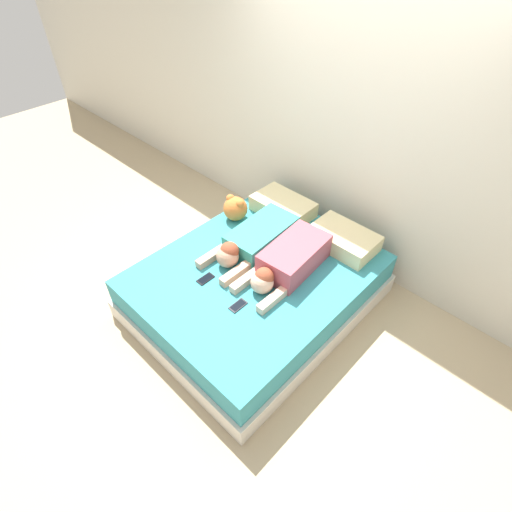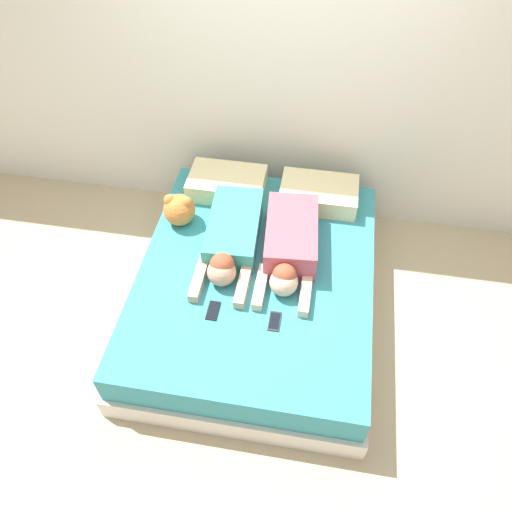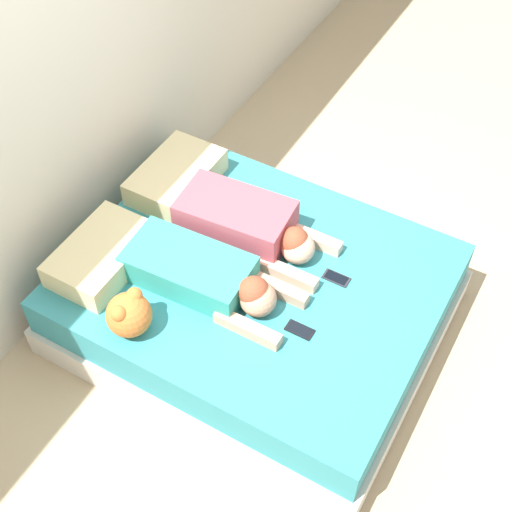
{
  "view_description": "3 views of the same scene",
  "coord_description": "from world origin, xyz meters",
  "px_view_note": "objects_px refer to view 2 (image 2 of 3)",
  "views": [
    {
      "loc": [
        1.71,
        -1.79,
        2.9
      ],
      "look_at": [
        0.0,
        0.0,
        0.6
      ],
      "focal_mm": 28.0,
      "sensor_mm": 36.0,
      "label": 1
    },
    {
      "loc": [
        0.37,
        -2.17,
        3.16
      ],
      "look_at": [
        0.0,
        0.0,
        0.6
      ],
      "focal_mm": 35.0,
      "sensor_mm": 36.0,
      "label": 2
    },
    {
      "loc": [
        -2.18,
        -1.25,
        3.52
      ],
      "look_at": [
        0.0,
        0.0,
        0.6
      ],
      "focal_mm": 50.0,
      "sensor_mm": 36.0,
      "label": 3
    }
  ],
  "objects_px": {
    "cell_phone_right": "(275,321)",
    "plush_toy": "(179,209)",
    "bed": "(256,290)",
    "pillow_head_right": "(319,194)",
    "person_right": "(290,245)",
    "cell_phone_left": "(213,311)",
    "person_left": "(231,239)",
    "pillow_head_left": "(227,183)"
  },
  "relations": [
    {
      "from": "person_right",
      "to": "cell_phone_left",
      "type": "height_order",
      "value": "person_right"
    },
    {
      "from": "cell_phone_left",
      "to": "pillow_head_right",
      "type": "bearing_deg",
      "value": 63.29
    },
    {
      "from": "bed",
      "to": "pillow_head_left",
      "type": "height_order",
      "value": "pillow_head_left"
    },
    {
      "from": "cell_phone_right",
      "to": "pillow_head_left",
      "type": "bearing_deg",
      "value": 115.25
    },
    {
      "from": "pillow_head_right",
      "to": "cell_phone_left",
      "type": "relative_size",
      "value": 4.0
    },
    {
      "from": "pillow_head_right",
      "to": "cell_phone_right",
      "type": "xyz_separation_m",
      "value": [
        -0.18,
        -1.18,
        -0.07
      ]
    },
    {
      "from": "cell_phone_left",
      "to": "pillow_head_left",
      "type": "bearing_deg",
      "value": 97.17
    },
    {
      "from": "person_left",
      "to": "cell_phone_left",
      "type": "relative_size",
      "value": 6.74
    },
    {
      "from": "bed",
      "to": "cell_phone_left",
      "type": "height_order",
      "value": "cell_phone_left"
    },
    {
      "from": "bed",
      "to": "person_left",
      "type": "bearing_deg",
      "value": 139.17
    },
    {
      "from": "pillow_head_right",
      "to": "person_right",
      "type": "bearing_deg",
      "value": -104.35
    },
    {
      "from": "cell_phone_left",
      "to": "plush_toy",
      "type": "distance_m",
      "value": 0.89
    },
    {
      "from": "pillow_head_right",
      "to": "plush_toy",
      "type": "height_order",
      "value": "plush_toy"
    },
    {
      "from": "person_right",
      "to": "cell_phone_right",
      "type": "height_order",
      "value": "person_right"
    },
    {
      "from": "bed",
      "to": "plush_toy",
      "type": "relative_size",
      "value": 8.18
    },
    {
      "from": "person_right",
      "to": "plush_toy",
      "type": "xyz_separation_m",
      "value": [
        -0.86,
        0.21,
        0.01
      ]
    },
    {
      "from": "cell_phone_right",
      "to": "plush_toy",
      "type": "relative_size",
      "value": 0.59
    },
    {
      "from": "bed",
      "to": "cell_phone_right",
      "type": "bearing_deg",
      "value": -64.81
    },
    {
      "from": "pillow_head_right",
      "to": "cell_phone_left",
      "type": "bearing_deg",
      "value": -116.71
    },
    {
      "from": "pillow_head_right",
      "to": "person_right",
      "type": "height_order",
      "value": "person_right"
    },
    {
      "from": "cell_phone_left",
      "to": "bed",
      "type": "bearing_deg",
      "value": 60.55
    },
    {
      "from": "cell_phone_left",
      "to": "cell_phone_right",
      "type": "relative_size",
      "value": 1.0
    },
    {
      "from": "person_left",
      "to": "cell_phone_right",
      "type": "xyz_separation_m",
      "value": [
        0.4,
        -0.59,
        -0.09
      ]
    },
    {
      "from": "bed",
      "to": "person_left",
      "type": "xyz_separation_m",
      "value": [
        -0.21,
        0.18,
        0.32
      ]
    },
    {
      "from": "pillow_head_right",
      "to": "person_left",
      "type": "distance_m",
      "value": 0.83
    },
    {
      "from": "pillow_head_left",
      "to": "person_right",
      "type": "relative_size",
      "value": 0.64
    },
    {
      "from": "pillow_head_left",
      "to": "cell_phone_right",
      "type": "height_order",
      "value": "pillow_head_left"
    },
    {
      "from": "person_left",
      "to": "cell_phone_left",
      "type": "bearing_deg",
      "value": -90.74
    },
    {
      "from": "bed",
      "to": "plush_toy",
      "type": "xyz_separation_m",
      "value": [
        -0.64,
        0.38,
        0.36
      ]
    },
    {
      "from": "cell_phone_left",
      "to": "plush_toy",
      "type": "bearing_deg",
      "value": 118.94
    },
    {
      "from": "pillow_head_left",
      "to": "person_right",
      "type": "bearing_deg",
      "value": -46.33
    },
    {
      "from": "bed",
      "to": "cell_phone_left",
      "type": "xyz_separation_m",
      "value": [
        -0.22,
        -0.39,
        0.24
      ]
    },
    {
      "from": "pillow_head_right",
      "to": "person_left",
      "type": "bearing_deg",
      "value": -134.34
    },
    {
      "from": "pillow_head_right",
      "to": "plush_toy",
      "type": "xyz_separation_m",
      "value": [
        -1.01,
        -0.4,
        0.05
      ]
    },
    {
      "from": "pillow_head_left",
      "to": "pillow_head_right",
      "type": "distance_m",
      "value": 0.73
    },
    {
      "from": "person_left",
      "to": "pillow_head_right",
      "type": "bearing_deg",
      "value": 45.66
    },
    {
      "from": "person_right",
      "to": "cell_phone_right",
      "type": "distance_m",
      "value": 0.58
    },
    {
      "from": "cell_phone_right",
      "to": "pillow_head_right",
      "type": "bearing_deg",
      "value": 81.49
    },
    {
      "from": "pillow_head_left",
      "to": "cell_phone_left",
      "type": "xyz_separation_m",
      "value": [
        0.15,
        -1.16,
        -0.07
      ]
    },
    {
      "from": "pillow_head_right",
      "to": "cell_phone_right",
      "type": "relative_size",
      "value": 4.0
    },
    {
      "from": "bed",
      "to": "person_right",
      "type": "distance_m",
      "value": 0.44
    },
    {
      "from": "pillow_head_right",
      "to": "person_left",
      "type": "height_order",
      "value": "person_left"
    }
  ]
}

